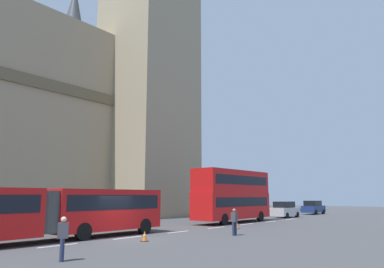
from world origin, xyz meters
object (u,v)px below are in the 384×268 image
sedan_trailing (313,207)px  pedestrian_by_kerb (234,221)px  sedan_lead (285,210)px  articulated_bus (42,210)px  traffic_cone_west (145,236)px  traffic_cone_middle (237,225)px  pedestrian_near_cones (63,237)px  double_decker_bus (233,194)px

sedan_trailing → pedestrian_by_kerb: (-30.35, -6.56, -0.00)m
sedan_lead → pedestrian_by_kerb: sedan_lead is taller
articulated_bus → traffic_cone_west: 5.85m
articulated_bus → sedan_trailing: (40.04, 0.27, -0.83)m
articulated_bus → sedan_lead: 29.99m
traffic_cone_middle → pedestrian_near_cones: pedestrian_near_cones is taller
sedan_trailing → pedestrian_by_kerb: size_ratio=2.60×
sedan_trailing → traffic_cone_west: sedan_trailing is taller
double_decker_bus → sedan_lead: 10.91m
pedestrian_by_kerb → pedestrian_near_cones: bearing=179.5°
sedan_lead → sedan_trailing: (10.06, 0.50, 0.00)m
traffic_cone_middle → pedestrian_near_cones: (-16.27, -2.39, 0.63)m
traffic_cone_west → pedestrian_near_cones: bearing=-161.6°
sedan_trailing → double_decker_bus: bearing=-179.3°
pedestrian_by_kerb → traffic_cone_west: bearing=158.8°
sedan_lead → pedestrian_by_kerb: bearing=-163.4°
articulated_bus → sedan_trailing: 40.05m
pedestrian_by_kerb → sedan_trailing: bearing=12.2°
traffic_cone_west → sedan_lead: bearing=8.4°
double_decker_bus → pedestrian_near_cones: bearing=-164.1°
sedan_trailing → sedan_lead: bearing=-177.2°
sedan_lead → traffic_cone_middle: bearing=-167.5°
articulated_bus → pedestrian_near_cones: (-2.42, -6.18, -0.83)m
sedan_trailing → articulated_bus: bearing=-179.6°
traffic_cone_west → pedestrian_by_kerb: 6.19m
sedan_lead → traffic_cone_middle: 16.53m
double_decker_bus → pedestrian_by_kerb: double_decker_bus is taller
traffic_cone_west → pedestrian_by_kerb: (5.74, -2.23, 0.63)m
double_decker_bus → articulated_bus: bearing=-180.0°
articulated_bus → traffic_cone_middle: bearing=-15.3°
sedan_trailing → pedestrian_near_cones: bearing=-171.4°
double_decker_bus → traffic_cone_middle: double_decker_bus is taller
sedan_trailing → traffic_cone_middle: sedan_trailing is taller
traffic_cone_west → articulated_bus: bearing=134.2°
sedan_trailing → pedestrian_by_kerb: 31.05m
double_decker_bus → pedestrian_by_kerb: size_ratio=5.89×
double_decker_bus → pedestrian_near_cones: (-21.64, -6.19, -1.80)m
articulated_bus → sedan_lead: bearing=-0.4°
traffic_cone_middle → pedestrian_near_cones: size_ratio=0.34×
sedan_trailing → pedestrian_by_kerb: bearing=-167.8°
traffic_cone_west → pedestrian_near_cones: pedestrian_near_cones is taller
articulated_bus → sedan_trailing: articulated_bus is taller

